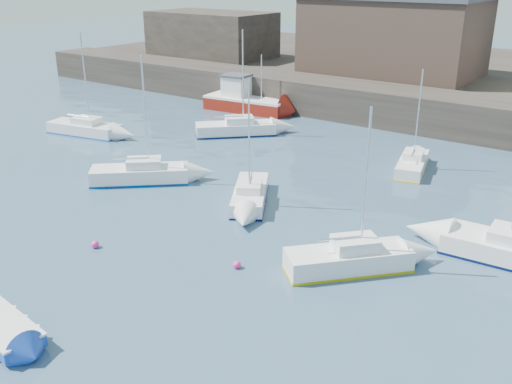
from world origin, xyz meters
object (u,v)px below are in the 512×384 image
Objects in this scene: sailboat_c at (349,259)px; sailboat_e at (85,128)px; blue_dinghy at (3,329)px; buoy_mid at (237,268)px; buoy_near at (95,248)px; buoy_far at (262,206)px; fishing_boat at (245,100)px; sailboat_b at (250,194)px; sailboat_h at (236,128)px; sailboat_f at (412,164)px; sailboat_a at (140,174)px.

sailboat_c is 28.41m from sailboat_e.
blue_dinghy is 10.36× the size of buoy_mid.
buoy_near is (-10.86, -5.16, -0.56)m from sailboat_c.
blue_dinghy is 9.25× the size of buoy_far.
sailboat_c reaches higher than buoy_mid.
sailboat_b is (13.68, -17.79, -0.56)m from fishing_boat.
sailboat_b is 14.18m from sailboat_h.
buoy_far is at bearing -113.04° from sailboat_f.
buoy_near is (-8.10, -19.64, -0.46)m from sailboat_f.
sailboat_f is 21.25m from buoy_near.
sailboat_e is at bearing 164.70° from sailboat_c.
sailboat_e is 20.84m from buoy_near.
sailboat_h is 21.56× the size of buoy_near.
sailboat_b reaches higher than buoy_mid.
sailboat_b is at bearing 91.70° from blue_dinghy.
sailboat_c is at bearing -25.06° from sailboat_b.
buoy_near is 0.93× the size of buoy_far.
sailboat_e is at bearing 142.58° from buoy_near.
sailboat_f is at bearing -0.39° from sailboat_h.
buoy_near is (11.08, -26.81, -1.02)m from fishing_boat.
sailboat_b reaches higher than buoy_near.
fishing_boat is 30.24m from buoy_mid.
sailboat_f reaches higher than blue_dinghy.
buoy_near is (-3.06, 6.66, -0.39)m from blue_dinghy.
buoy_mid is at bearing 67.93° from blue_dinghy.
fishing_boat reaches higher than buoy_near.
sailboat_e is 21.06× the size of buoy_near.
fishing_boat is 1.01× the size of sailboat_h.
buoy_far is at bearing 88.33° from blue_dinghy.
sailboat_c is at bearing -44.62° from fishing_boat.
buoy_far is at bearing -50.86° from fishing_boat.
blue_dinghy is 14.16m from sailboat_c.
buoy_near is (16.55, -12.66, -0.52)m from sailboat_e.
blue_dinghy is 7.34m from buoy_near.
sailboat_c is 20.10× the size of buoy_mid.
sailboat_f is at bearing 62.63° from sailboat_b.
blue_dinghy is 9.99× the size of buoy_near.
sailboat_a reaches higher than fishing_boat.
buoy_near is (-2.60, -9.02, -0.46)m from sailboat_b.
buoy_near is at bearing -112.40° from sailboat_f.
sailboat_f is at bearing 100.81° from sailboat_c.
blue_dinghy reaches higher than buoy_far.
blue_dinghy is 26.78m from sailboat_f.
sailboat_h is (-17.54, 14.58, -0.03)m from sailboat_c.
buoy_near is at bearing -111.61° from buoy_far.
buoy_mid is 0.89× the size of buoy_far.
sailboat_c reaches higher than sailboat_f.
sailboat_f is at bearing 42.84° from sailboat_a.
buoy_far is (-7.34, 3.72, -0.56)m from sailboat_c.
sailboat_a reaches higher than buoy_near.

